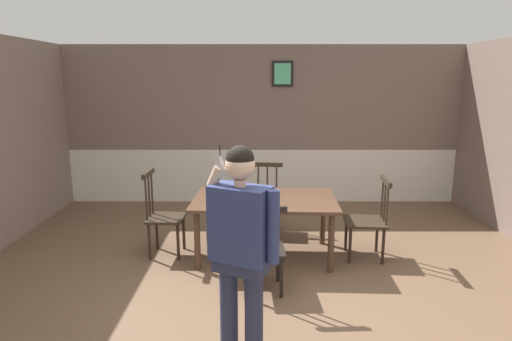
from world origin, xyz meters
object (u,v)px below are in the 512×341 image
object	(u,v)px
chair_near_window	(369,220)
chair_by_doorway	(263,249)
dining_table	(265,205)
person_figure	(242,239)
chair_at_table_head	(267,198)
chair_opposite_corner	(163,216)

from	to	relation	value
chair_near_window	chair_by_doorway	size ratio (longest dim) A/B	1.04
chair_near_window	chair_by_doorway	world-z (taller)	chair_near_window
chair_near_window	dining_table	bearing A→B (deg)	92.02
chair_near_window	person_figure	size ratio (longest dim) A/B	0.59
chair_by_doorway	dining_table	bearing A→B (deg)	85.19
dining_table	chair_at_table_head	xyz separation A→B (m)	(0.04, 0.91, -0.18)
chair_by_doorway	chair_at_table_head	world-z (taller)	chair_at_table_head
person_figure	chair_opposite_corner	bearing A→B (deg)	-36.53
chair_near_window	chair_by_doorway	distance (m)	1.53
dining_table	person_figure	distance (m)	2.00
chair_near_window	chair_at_table_head	distance (m)	1.53
chair_opposite_corner	dining_table	bearing A→B (deg)	89.59
chair_near_window	person_figure	xyz separation A→B (m)	(-1.44, -1.91, 0.48)
dining_table	person_figure	xyz separation A→B (m)	(-0.21, -1.96, 0.31)
chair_opposite_corner	person_figure	world-z (taller)	person_figure
chair_by_doorway	chair_opposite_corner	bearing A→B (deg)	138.55
chair_near_window	person_figure	distance (m)	2.44
chair_at_table_head	chair_opposite_corner	distance (m)	1.54
dining_table	chair_by_doorway	size ratio (longest dim) A/B	1.84
chair_near_window	person_figure	world-z (taller)	person_figure
chair_by_doorway	chair_opposite_corner	world-z (taller)	chair_opposite_corner
dining_table	chair_near_window	bearing A→B (deg)	-2.48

